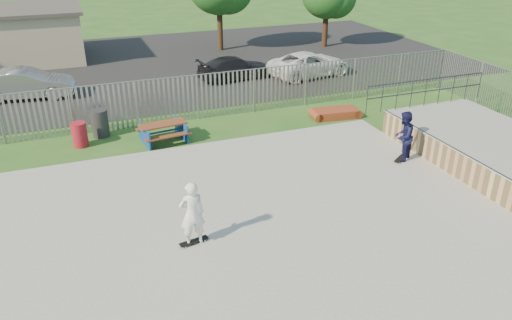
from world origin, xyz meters
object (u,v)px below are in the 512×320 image
object	(u,v)px
picnic_table	(163,132)
trash_bin_grey	(100,123)
funbox	(335,113)
car_silver	(26,84)
trash_bin_red	(80,135)
skater_white	(192,214)
car_dark	(235,68)
car_white	(310,64)
skater_navy	(403,136)

from	to	relation	value
picnic_table	trash_bin_grey	xyz separation A→B (m)	(-2.26, 1.45, 0.17)
funbox	car_silver	bearing A→B (deg)	155.45
picnic_table	trash_bin_grey	world-z (taller)	trash_bin_grey
trash_bin_red	skater_white	distance (m)	8.47
car_dark	skater_white	bearing A→B (deg)	150.67
car_dark	funbox	bearing A→B (deg)	-169.50
trash_bin_red	car_white	bearing A→B (deg)	24.05
trash_bin_red	car_dark	distance (m)	10.76
skater_navy	skater_white	size ratio (longest dim) A/B	1.00
funbox	trash_bin_grey	xyz separation A→B (m)	(-9.94, 1.48, 0.37)
trash_bin_red	skater_navy	distance (m)	12.09
funbox	skater_navy	bearing A→B (deg)	-85.24
car_dark	skater_navy	xyz separation A→B (m)	(2.11, -12.28, 0.43)
picnic_table	car_dark	size ratio (longest dim) A/B	0.47
picnic_table	car_white	size ratio (longest dim) A/B	0.42
car_white	skater_white	distance (m)	17.14
picnic_table	skater_white	size ratio (longest dim) A/B	1.09
funbox	skater_white	size ratio (longest dim) A/B	1.07
car_dark	car_white	bearing A→B (deg)	-109.19
car_dark	car_silver	bearing A→B (deg)	81.05
trash_bin_grey	skater_white	xyz separation A→B (m)	(1.57, -8.85, 0.50)
picnic_table	skater_navy	xyz separation A→B (m)	(7.54, -5.02, 0.67)
picnic_table	funbox	distance (m)	7.68
trash_bin_red	skater_white	bearing A→B (deg)	-73.42
car_silver	car_dark	xyz separation A→B (m)	(10.58, -0.42, -0.12)
car_silver	car_white	distance (m)	14.76
car_white	skater_navy	world-z (taller)	skater_navy
picnic_table	skater_white	xyz separation A→B (m)	(-0.68, -7.40, 0.67)
skater_white	car_silver	bearing A→B (deg)	-74.62
car_silver	car_dark	distance (m)	10.59
trash_bin_grey	car_dark	size ratio (longest dim) A/B	0.27
trash_bin_grey	skater_navy	world-z (taller)	skater_navy
car_white	skater_white	xyz separation A→B (m)	(-10.23, -13.74, 0.38)
trash_bin_grey	car_white	bearing A→B (deg)	22.48
car_white	skater_navy	bearing A→B (deg)	160.15
car_dark	skater_navy	bearing A→B (deg)	-176.95
trash_bin_grey	car_silver	world-z (taller)	car_silver
skater_navy	car_silver	bearing A→B (deg)	-78.37
trash_bin_red	car_dark	size ratio (longest dim) A/B	0.23
picnic_table	car_silver	bearing A→B (deg)	116.58
funbox	skater_navy	distance (m)	5.08
skater_white	funbox	bearing A→B (deg)	-139.71
funbox	skater_navy	world-z (taller)	skater_navy
car_white	car_silver	bearing A→B (deg)	75.02
trash_bin_red	car_white	world-z (taller)	car_white
trash_bin_grey	trash_bin_red	bearing A→B (deg)	-137.90
car_silver	trash_bin_grey	bearing A→B (deg)	-147.16
picnic_table	trash_bin_red	bearing A→B (deg)	159.98
skater_navy	picnic_table	bearing A→B (deg)	-67.02
car_silver	car_white	xyz separation A→B (m)	(14.70, -1.33, -0.07)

